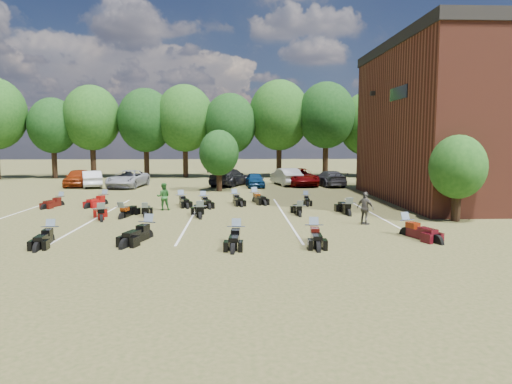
{
  "coord_description": "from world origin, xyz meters",
  "views": [
    {
      "loc": [
        -0.63,
        -21.4,
        4.06
      ],
      "look_at": [
        0.48,
        4.0,
        1.2
      ],
      "focal_mm": 32.0,
      "sensor_mm": 36.0,
      "label": 1
    }
  ],
  "objects": [
    {
      "name": "car_1",
      "position": [
        -13.32,
        19.08,
        0.73
      ],
      "size": [
        2.94,
        4.67,
        1.45
      ],
      "primitive_type": "imported",
      "rotation": [
        0.0,
        0.0,
        3.49
      ],
      "color": "silver",
      "rests_on": "ground"
    },
    {
      "name": "motorcycle_20",
      "position": [
        3.92,
        7.99,
        0.0
      ],
      "size": [
        0.79,
        2.05,
        1.12
      ],
      "primitive_type": null,
      "rotation": [
        0.0,
        0.0,
        -0.08
      ],
      "color": "black",
      "rests_on": "ground"
    },
    {
      "name": "young_tree_near_building",
      "position": [
        10.5,
        1.0,
        2.75
      ],
      "size": [
        2.8,
        2.8,
        4.16
      ],
      "color": "black",
      "rests_on": "ground"
    },
    {
      "name": "person_green",
      "position": [
        -4.89,
        5.34,
        0.81
      ],
      "size": [
        0.85,
        0.7,
        1.61
      ],
      "primitive_type": "imported",
      "rotation": [
        0.0,
        0.0,
        3.26
      ],
      "color": "#296827",
      "rests_on": "ground"
    },
    {
      "name": "motorcycle_9",
      "position": [
        -2.54,
        2.31,
        0.0
      ],
      "size": [
        1.17,
        2.5,
        1.34
      ],
      "primitive_type": null,
      "rotation": [
        0.0,
        0.0,
        3.31
      ],
      "color": "black",
      "rests_on": "ground"
    },
    {
      "name": "motorcycle_10",
      "position": [
        -5.49,
        2.82,
        0.0
      ],
      "size": [
        0.84,
        2.08,
        1.13
      ],
      "primitive_type": null,
      "rotation": [
        0.0,
        0.0,
        3.24
      ],
      "color": "black",
      "rests_on": "ground"
    },
    {
      "name": "motorcycle_14",
      "position": [
        -11.69,
        7.52,
        0.0
      ],
      "size": [
        1.22,
        2.27,
        1.21
      ],
      "primitive_type": null,
      "rotation": [
        0.0,
        0.0,
        -0.26
      ],
      "color": "#450D09",
      "rests_on": "ground"
    },
    {
      "name": "motorcycle_17",
      "position": [
        0.62,
        8.74,
        0.0
      ],
      "size": [
        1.46,
        2.56,
        1.36
      ],
      "primitive_type": null,
      "rotation": [
        0.0,
        0.0,
        0.3
      ],
      "color": "black",
      "rests_on": "ground"
    },
    {
      "name": "motorcycle_16",
      "position": [
        -4.14,
        7.58,
        0.0
      ],
      "size": [
        1.45,
        2.46,
        1.31
      ],
      "primitive_type": null,
      "rotation": [
        0.0,
        0.0,
        0.32
      ],
      "color": "black",
      "rests_on": "ground"
    },
    {
      "name": "motorcycle_12",
      "position": [
        5.5,
        2.94,
        0.0
      ],
      "size": [
        0.86,
        2.51,
        1.39
      ],
      "primitive_type": null,
      "rotation": [
        0.0,
        0.0,
        3.17
      ],
      "color": "black",
      "rests_on": "ground"
    },
    {
      "name": "tree_line",
      "position": [
        -1.0,
        29.0,
        6.31
      ],
      "size": [
        56.0,
        6.0,
        9.79
      ],
      "color": "black",
      "rests_on": "ground"
    },
    {
      "name": "car_7",
      "position": [
        7.74,
        19.09,
        0.7
      ],
      "size": [
        2.66,
        5.05,
        1.39
      ],
      "primitive_type": "imported",
      "rotation": [
        0.0,
        0.0,
        3.29
      ],
      "color": "#3D3C42",
      "rests_on": "ground"
    },
    {
      "name": "young_tree_midfield",
      "position": [
        -2.0,
        15.5,
        3.09
      ],
      "size": [
        3.2,
        3.2,
        4.7
      ],
      "color": "black",
      "rests_on": "ground"
    },
    {
      "name": "motorcycle_4",
      "position": [
        -0.64,
        -3.41,
        0.0
      ],
      "size": [
        0.92,
        2.41,
        1.32
      ],
      "primitive_type": null,
      "rotation": [
        0.0,
        0.0,
        -0.07
      ],
      "color": "black",
      "rests_on": "ground"
    },
    {
      "name": "motorcycle_2",
      "position": [
        -8.15,
        -2.94,
        0.0
      ],
      "size": [
        0.91,
        2.31,
        1.26
      ],
      "primitive_type": null,
      "rotation": [
        0.0,
        0.0,
        0.09
      ],
      "color": "black",
      "rests_on": "ground"
    },
    {
      "name": "motorcycle_19",
      "position": [
        -0.72,
        8.16,
        0.0
      ],
      "size": [
        1.25,
        2.4,
        1.28
      ],
      "primitive_type": null,
      "rotation": [
        0.0,
        0.0,
        0.24
      ],
      "color": "black",
      "rests_on": "ground"
    },
    {
      "name": "car_5",
      "position": [
        3.95,
        20.15,
        0.79
      ],
      "size": [
        2.69,
        5.03,
        1.58
      ],
      "primitive_type": "imported",
      "rotation": [
        0.0,
        0.0,
        3.37
      ],
      "color": "#A6A6A1",
      "rests_on": "ground"
    },
    {
      "name": "motorcycle_18",
      "position": [
        -2.7,
        7.23,
        0.0
      ],
      "size": [
        1.31,
        2.36,
        1.26
      ],
      "primitive_type": null,
      "rotation": [
        0.0,
        0.0,
        0.28
      ],
      "color": "black",
      "rests_on": "ground"
    },
    {
      "name": "car_0",
      "position": [
        -14.75,
        19.81,
        0.78
      ],
      "size": [
        2.28,
        4.75,
        1.57
      ],
      "primitive_type": "imported",
      "rotation": [
        0.0,
        0.0,
        0.1
      ],
      "color": "maroon",
      "rests_on": "ground"
    },
    {
      "name": "parking_lines",
      "position": [
        -3.0,
        3.0,
        0.01
      ],
      "size": [
        20.1,
        14.0,
        0.01
      ],
      "color": "silver",
      "rests_on": "ground"
    },
    {
      "name": "car_6",
      "position": [
        5.15,
        19.78,
        0.78
      ],
      "size": [
        3.25,
        5.86,
        1.55
      ],
      "primitive_type": "imported",
      "rotation": [
        0.0,
        0.0,
        0.13
      ],
      "color": "#5D0506",
      "rests_on": "ground"
    },
    {
      "name": "motorcycle_7",
      "position": [
        -7.47,
        1.74,
        0.0
      ],
      "size": [
        1.48,
        2.53,
        1.34
      ],
      "primitive_type": null,
      "rotation": [
        0.0,
        0.0,
        3.46
      ],
      "color": "maroon",
      "rests_on": "ground"
    },
    {
      "name": "car_4",
      "position": [
        1.03,
        18.53,
        0.63
      ],
      "size": [
        1.71,
        3.81,
        1.27
      ],
      "primitive_type": "imported",
      "rotation": [
        0.0,
        0.0,
        0.06
      ],
      "color": "navy",
      "rests_on": "ground"
    },
    {
      "name": "car_2",
      "position": [
        -10.1,
        18.78,
        0.75
      ],
      "size": [
        3.13,
        5.65,
        1.5
      ],
      "primitive_type": "imported",
      "rotation": [
        0.0,
        0.0,
        -0.12
      ],
      "color": "#95959D",
      "rests_on": "ground"
    },
    {
      "name": "motorcycle_6",
      "position": [
        6.71,
        -2.34,
        0.0
      ],
      "size": [
        1.58,
        2.58,
        1.37
      ],
      "primitive_type": null,
      "rotation": [
        0.0,
        0.0,
        0.35
      ],
      "color": "#440911",
      "rests_on": "ground"
    },
    {
      "name": "person_grey",
      "position": [
        5.62,
        0.2,
        0.81
      ],
      "size": [
        0.9,
        0.99,
        1.62
      ],
      "primitive_type": "imported",
      "rotation": [
        0.0,
        0.0,
        2.24
      ],
      "color": "#534F47",
      "rests_on": "ground"
    },
    {
      "name": "motorcycle_3",
      "position": [
        -4.34,
        -2.46,
        0.0
      ],
      "size": [
        1.51,
        2.64,
        1.4
      ],
      "primitive_type": null,
      "rotation": [
        0.0,
        0.0,
        -0.3
      ],
      "color": "black",
      "rests_on": "ground"
    },
    {
      "name": "car_3",
      "position": [
        -1.22,
        19.78,
        0.79
      ],
      "size": [
        4.14,
        5.87,
        1.58
      ],
      "primitive_type": "imported",
      "rotation": [
        0.0,
        0.0,
        2.75
      ],
      "color": "black",
      "rests_on": "ground"
    },
    {
      "name": "motorcycle_8",
      "position": [
        -6.63,
        2.5,
        0.0
      ],
      "size": [
        1.17,
        2.32,
        1.24
      ],
      "primitive_type": null,
      "rotation": [
        0.0,
        0.0,
        2.93
      ],
      "color": "black",
      "rests_on": "ground"
    },
    {
      "name": "motorcycle_11",
      "position": [
        2.79,
        2.79,
        0.0
      ],
      "size": [
        0.74,
        2.16,
        1.2
      ],
      "primitive_type": null,
      "rotation": [
        0.0,
        0.0,
        3.17
      ],
      "color": "black",
      "rests_on": "ground"
    },
    {
      "name": "motorcycle_15",
      "position": [
        -9.09,
        7.93,
        0.0
      ],
      "size": [
        1.43,
        2.5,
        1.33
      ],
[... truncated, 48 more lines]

